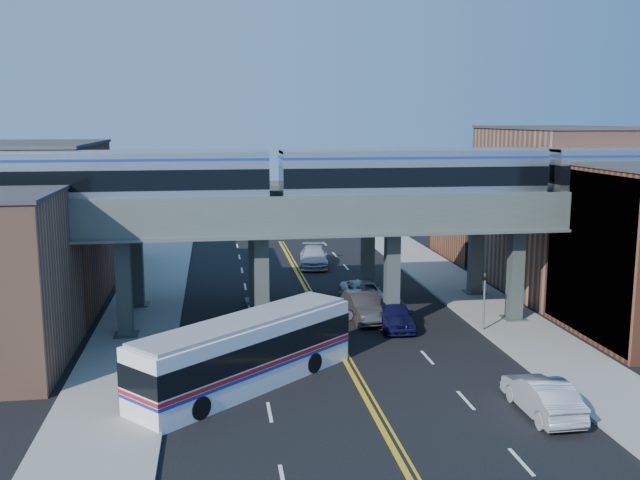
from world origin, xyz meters
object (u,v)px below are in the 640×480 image
at_px(stop_sign, 348,324).
at_px(traffic_signal, 484,295).
at_px(transit_train, 412,176).
at_px(transit_bus, 246,353).
at_px(car_lane_d, 314,257).
at_px(car_lane_a, 395,314).
at_px(car_lane_c, 364,294).
at_px(car_parked_curb, 542,396).
at_px(car_lane_b, 363,306).

height_order(stop_sign, traffic_signal, traffic_signal).
height_order(transit_train, transit_bus, transit_train).
bearing_deg(stop_sign, car_lane_d, 86.40).
relative_size(stop_sign, transit_bus, 0.24).
distance_m(car_lane_a, car_lane_c, 5.79).
relative_size(traffic_signal, car_lane_d, 0.70).
distance_m(transit_train, car_lane_c, 10.32).
bearing_deg(transit_train, car_lane_a, -165.37).
xyz_separation_m(stop_sign, transit_bus, (-5.66, -3.72, -0.11)).
bearing_deg(traffic_signal, car_lane_a, 161.11).
relative_size(stop_sign, car_lane_a, 0.53).
bearing_deg(car_lane_d, transit_train, -72.72).
height_order(stop_sign, transit_bus, transit_bus).
bearing_deg(transit_train, car_parked_curb, -81.55).
distance_m(transit_train, stop_sign, 10.31).
distance_m(stop_sign, car_lane_d, 23.91).
distance_m(car_lane_b, car_parked_curb, 16.40).
xyz_separation_m(car_lane_a, car_lane_d, (-2.34, 19.12, 0.00)).
xyz_separation_m(traffic_signal, car_lane_a, (-5.06, 1.73, -1.45)).
bearing_deg(car_lane_a, car_lane_b, 130.21).
bearing_deg(car_lane_d, stop_sign, -86.43).
xyz_separation_m(traffic_signal, car_lane_c, (-5.78, 7.48, -1.53)).
height_order(stop_sign, car_lane_d, stop_sign).
distance_m(stop_sign, traffic_signal, 9.41).
bearing_deg(car_lane_b, transit_bus, -132.39).
xyz_separation_m(traffic_signal, car_parked_curb, (-1.97, -11.94, -1.46)).
bearing_deg(car_lane_b, car_parked_curb, -78.87).
distance_m(transit_bus, car_lane_d, 28.49).
bearing_deg(traffic_signal, car_parked_curb, -99.36).
xyz_separation_m(stop_sign, car_lane_a, (3.84, 4.73, -0.91)).
bearing_deg(transit_bus, car_lane_d, 34.05).
xyz_separation_m(car_lane_d, car_parked_curb, (5.43, -32.79, -0.02)).
xyz_separation_m(transit_train, car_lane_c, (-1.74, 5.48, -8.58)).
distance_m(stop_sign, transit_bus, 6.77).
bearing_deg(transit_bus, car_lane_a, 0.28).
height_order(transit_train, car_lane_a, transit_train).
relative_size(stop_sign, car_lane_d, 0.45).
bearing_deg(traffic_signal, car_lane_b, 150.07).
height_order(car_lane_c, car_lane_d, car_lane_d).
bearing_deg(car_lane_d, car_lane_b, -80.13).
distance_m(transit_train, car_lane_d, 20.95).
distance_m(transit_bus, car_parked_curb, 13.65).
bearing_deg(transit_bus, stop_sign, -8.09).
bearing_deg(car_lane_a, car_parked_curb, -73.60).
bearing_deg(car_lane_c, transit_train, -73.55).
relative_size(car_lane_b, car_lane_c, 0.96).
bearing_deg(car_lane_d, car_lane_a, -75.87).
xyz_separation_m(transit_bus, car_parked_curb, (12.59, -5.22, -0.81)).
distance_m(traffic_signal, car_lane_a, 5.54).
bearing_deg(traffic_signal, car_lane_c, 127.69).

